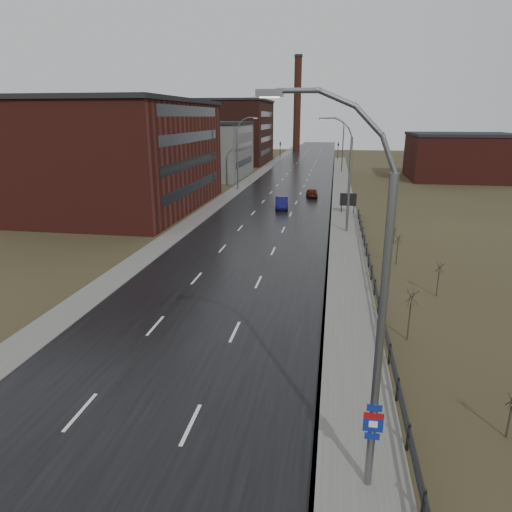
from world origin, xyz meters
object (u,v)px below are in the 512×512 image
(billboard, at_px, (348,200))
(car_far, at_px, (312,193))
(streetlight_main, at_px, (370,313))
(car_near, at_px, (282,203))

(billboard, distance_m, car_far, 12.45)
(streetlight_main, relative_size, car_near, 2.70)
(car_near, bearing_deg, streetlight_main, -88.25)
(billboard, bearing_deg, car_far, 113.28)
(car_near, relative_size, car_far, 1.15)
(streetlight_main, height_order, car_far, streetlight_main)
(car_near, bearing_deg, car_far, 62.67)
(car_near, bearing_deg, billboard, -20.11)
(billboard, height_order, car_far, billboard)
(billboard, relative_size, car_far, 0.66)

